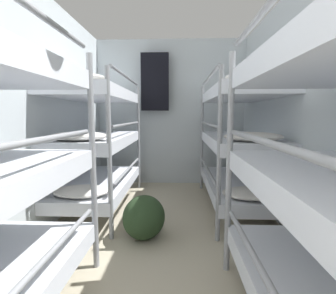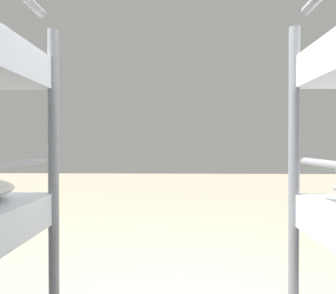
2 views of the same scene
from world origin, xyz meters
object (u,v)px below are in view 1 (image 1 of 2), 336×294
object	(u,v)px
bunk_stack_left_far	(98,140)
duffel_bag	(144,217)
hanging_coat	(155,82)
bunk_stack_right_far	(239,141)

from	to	relation	value
bunk_stack_left_far	duffel_bag	world-z (taller)	bunk_stack_left_far
duffel_bag	hanging_coat	distance (m)	2.41
bunk_stack_right_far	hanging_coat	world-z (taller)	hanging_coat
bunk_stack_left_far	bunk_stack_right_far	world-z (taller)	same
bunk_stack_left_far	hanging_coat	bearing A→B (deg)	62.21
hanging_coat	bunk_stack_left_far	bearing A→B (deg)	-117.79
hanging_coat	bunk_stack_right_far	bearing A→B (deg)	-46.05
duffel_bag	hanging_coat	bearing A→B (deg)	91.65
duffel_bag	bunk_stack_right_far	bearing A→B (deg)	36.20
bunk_stack_left_far	hanging_coat	size ratio (longest dim) A/B	1.99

